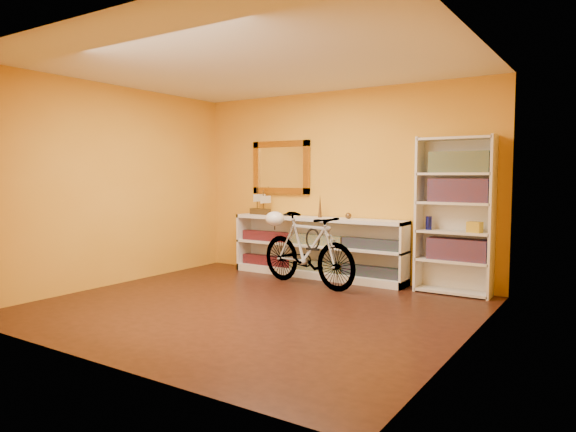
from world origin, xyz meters
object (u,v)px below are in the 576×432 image
Objects in this scene: bookcase at (454,216)px; bicycle at (307,249)px; helmet at (275,219)px; console_unit at (317,247)px.

bicycle is (-1.71, -0.57, -0.47)m from bookcase.
bicycle reaches higher than helmet.
bicycle is 0.72m from helmet.
bicycle is at bearing -72.45° from console_unit.
console_unit is 0.73m from helmet.
bookcase reaches higher than console_unit.
bookcase is (1.88, 0.03, 0.52)m from console_unit.
helmet is at bearing -169.23° from bookcase.
helmet reaches higher than console_unit.
bicycle is (0.17, -0.55, 0.05)m from console_unit.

